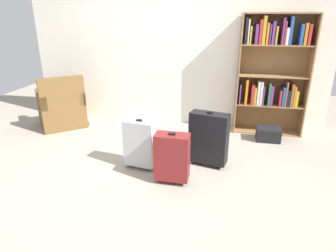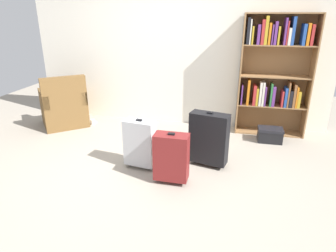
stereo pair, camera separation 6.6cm
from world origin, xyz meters
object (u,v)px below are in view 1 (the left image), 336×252
at_px(suitcase_silver, 140,143).
at_px(suitcase_black, 209,138).
at_px(suitcase_dark_red, 172,157).
at_px(storage_box, 268,134).
at_px(armchair, 62,108).
at_px(mug, 91,123).
at_px(bookshelf, 272,70).

height_order(suitcase_silver, suitcase_black, suitcase_black).
bearing_deg(suitcase_dark_red, storage_box, 49.51).
bearing_deg(armchair, suitcase_silver, -34.14).
xyz_separation_m(storage_box, suitcase_silver, (-1.69, -1.19, 0.22)).
distance_m(storage_box, suitcase_silver, 2.08).
distance_m(mug, storage_box, 2.97).
bearing_deg(mug, suitcase_black, -26.52).
bearing_deg(suitcase_silver, suitcase_dark_red, -29.84).
xyz_separation_m(armchair, mug, (0.46, 0.11, -0.27)).
height_order(storage_box, suitcase_dark_red, suitcase_dark_red).
relative_size(mug, suitcase_silver, 0.18).
relative_size(mug, suitcase_black, 0.17).
xyz_separation_m(suitcase_black, suitcase_dark_red, (-0.38, -0.50, -0.05)).
bearing_deg(mug, suitcase_dark_red, -41.84).
distance_m(armchair, suitcase_dark_red, 2.62).
height_order(suitcase_black, suitcase_dark_red, suitcase_black).
distance_m(bookshelf, suitcase_dark_red, 2.32).
xyz_separation_m(bookshelf, suitcase_black, (-0.86, -1.34, -0.65)).
bearing_deg(mug, suitcase_silver, -45.23).
bearing_deg(storage_box, armchair, -179.77).
bearing_deg(storage_box, suitcase_black, -132.13).
distance_m(suitcase_silver, suitcase_dark_red, 0.52).
bearing_deg(storage_box, mug, 178.07).
bearing_deg(mug, bookshelf, 5.54).
distance_m(storage_box, suitcase_black, 1.31).
bearing_deg(suitcase_black, bookshelf, 57.38).
relative_size(bookshelf, suitcase_dark_red, 3.02).
xyz_separation_m(storage_box, suitcase_dark_red, (-1.24, -1.45, 0.21)).
distance_m(armchair, storage_box, 3.43).
height_order(bookshelf, suitcase_silver, bookshelf).
height_order(bookshelf, mug, bookshelf).
bearing_deg(storage_box, suitcase_dark_red, -130.49).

